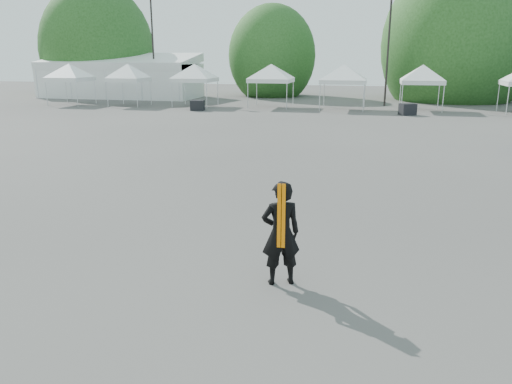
# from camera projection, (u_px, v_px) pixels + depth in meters

# --- Properties ---
(ground) EXTENTS (120.00, 120.00, 0.00)m
(ground) POSITION_uv_depth(u_px,v_px,m) (268.00, 236.00, 11.31)
(ground) COLOR #474442
(ground) RESTS_ON ground
(marquee) EXTENTS (15.00, 6.25, 4.23)m
(marquee) POSITION_uv_depth(u_px,v_px,m) (121.00, 77.00, 48.49)
(marquee) COLOR white
(marquee) RESTS_ON ground
(light_pole_west) EXTENTS (0.60, 0.25, 10.30)m
(light_pole_west) POSITION_uv_depth(u_px,v_px,m) (152.00, 35.00, 45.66)
(light_pole_west) COLOR black
(light_pole_west) RESTS_ON ground
(light_pole_east) EXTENTS (0.60, 0.25, 9.80)m
(light_pole_east) POSITION_uv_depth(u_px,v_px,m) (389.00, 35.00, 39.24)
(light_pole_east) COLOR black
(light_pole_east) RESTS_ON ground
(tree_far_w) EXTENTS (4.80, 4.80, 7.30)m
(tree_far_w) POSITION_uv_depth(u_px,v_px,m) (98.00, 50.00, 51.50)
(tree_far_w) COLOR #382314
(tree_far_w) RESTS_ON ground
(tree_mid_w) EXTENTS (4.16, 4.16, 6.33)m
(tree_mid_w) POSITION_uv_depth(u_px,v_px,m) (272.00, 56.00, 49.59)
(tree_mid_w) COLOR #382314
(tree_mid_w) RESTS_ON ground
(tree_mid_e) EXTENTS (5.12, 5.12, 7.79)m
(tree_mid_e) POSITION_uv_depth(u_px,v_px,m) (456.00, 45.00, 44.67)
(tree_mid_e) COLOR #382314
(tree_mid_e) RESTS_ON ground
(tent_a) EXTENTS (4.22, 4.22, 3.88)m
(tent_a) POSITION_uv_depth(u_px,v_px,m) (69.00, 67.00, 41.02)
(tent_a) COLOR silver
(tent_a) RESTS_ON ground
(tent_b) EXTENTS (3.90, 3.90, 3.88)m
(tent_b) POSITION_uv_depth(u_px,v_px,m) (128.00, 67.00, 40.01)
(tent_b) COLOR silver
(tent_b) RESTS_ON ground
(tent_c) EXTENTS (4.36, 4.36, 3.88)m
(tent_c) POSITION_uv_depth(u_px,v_px,m) (194.00, 67.00, 39.60)
(tent_c) COLOR silver
(tent_c) RESTS_ON ground
(tent_d) EXTENTS (4.58, 4.58, 3.88)m
(tent_d) POSITION_uv_depth(u_px,v_px,m) (271.00, 68.00, 38.89)
(tent_d) COLOR silver
(tent_d) RESTS_ON ground
(tent_e) EXTENTS (4.74, 4.74, 3.88)m
(tent_e) POSITION_uv_depth(u_px,v_px,m) (344.00, 68.00, 37.15)
(tent_e) COLOR silver
(tent_e) RESTS_ON ground
(tent_f) EXTENTS (4.27, 4.27, 3.88)m
(tent_f) POSITION_uv_depth(u_px,v_px,m) (423.00, 68.00, 36.38)
(tent_f) COLOR silver
(tent_f) RESTS_ON ground
(man) EXTENTS (0.81, 0.68, 1.89)m
(man) POSITION_uv_depth(u_px,v_px,m) (281.00, 233.00, 8.73)
(man) COLOR black
(man) RESTS_ON ground
(crate_west) EXTENTS (1.05, 0.86, 0.76)m
(crate_west) POSITION_uv_depth(u_px,v_px,m) (197.00, 105.00, 37.09)
(crate_west) COLOR black
(crate_west) RESTS_ON ground
(crate_mid) EXTENTS (1.24, 1.13, 0.78)m
(crate_mid) POSITION_uv_depth(u_px,v_px,m) (408.00, 109.00, 34.21)
(crate_mid) COLOR black
(crate_mid) RESTS_ON ground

